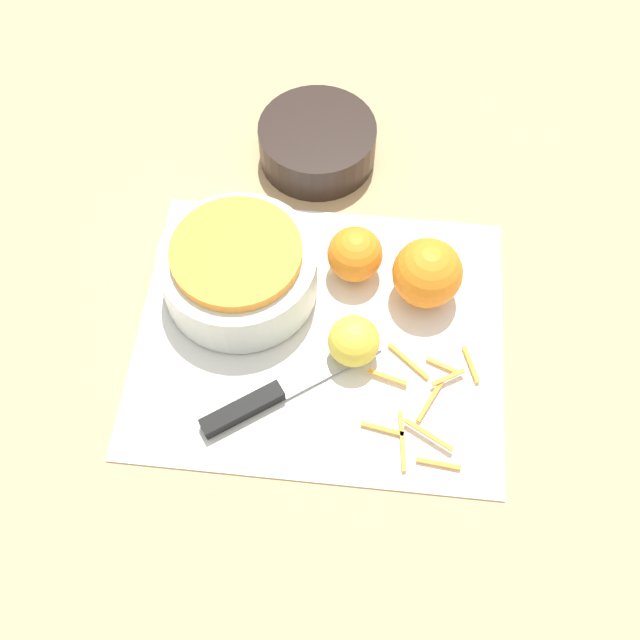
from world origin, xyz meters
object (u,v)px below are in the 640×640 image
Objects in this scene: knife at (262,400)px; lemon at (354,341)px; bowl_speckled at (239,269)px; orange_right at (427,273)px; orange_left at (355,254)px; bowl_dark at (317,143)px.

lemon reaches higher than knife.
bowl_speckled is 0.22m from orange_right.
bowl_speckled is at bearing -163.95° from orange_left.
orange_left is at bearing -70.46° from bowl_dark.
orange_left is 1.13× the size of lemon.
bowl_speckled is 0.95× the size of knife.
orange_right reaches higher than bowl_dark.
orange_right is at bearing 7.53° from knife.
orange_right is (0.15, -0.20, 0.02)m from bowl_dark.
knife is 0.24m from orange_right.
bowl_speckled is at bearing -176.04° from orange_right.
bowl_dark is 2.63× the size of lemon.
bowl_dark is at bearing 103.73° from lemon.
bowl_dark is at bearing 126.34° from orange_right.
orange_right reaches higher than knife.
lemon reaches higher than bowl_dark.
bowl_speckled reaches higher than knife.
bowl_speckled is at bearing 71.46° from knife.
lemon is (0.01, -0.12, -0.00)m from orange_left.
orange_left is 0.09m from orange_right.
knife is 0.12m from lemon.
orange_right is (0.17, 0.16, 0.03)m from knife.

